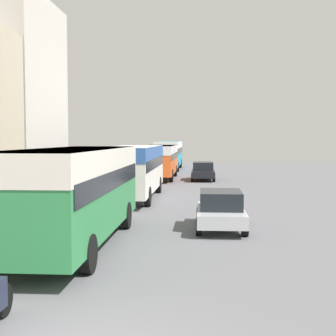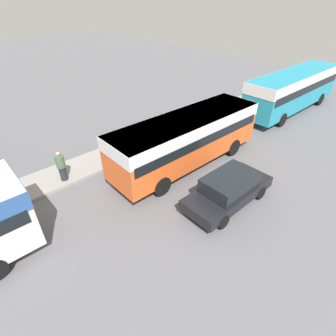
{
  "view_description": "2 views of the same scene",
  "coord_description": "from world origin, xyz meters",
  "px_view_note": "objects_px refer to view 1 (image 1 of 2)",
  "views": [
    {
      "loc": [
        1.95,
        -6.5,
        3.38
      ],
      "look_at": [
        -0.34,
        25.07,
        1.4
      ],
      "focal_mm": 50.0,
      "sensor_mm": 36.0,
      "label": 1
    },
    {
      "loc": [
        7.13,
        23.34,
        8.2
      ],
      "look_at": [
        -0.22,
        29.92,
        1.53
      ],
      "focal_mm": 28.0,
      "sensor_mm": 36.0,
      "label": 2
    }
  ],
  "objects_px": {
    "bus_rear": "(169,151)",
    "pedestrian_near_curb": "(112,172)",
    "car_crossing": "(221,209)",
    "bus_following": "(133,165)",
    "bus_lead": "(74,183)",
    "car_far_curb": "(203,171)",
    "bus_third_in_line": "(160,157)"
  },
  "relations": [
    {
      "from": "car_far_curb",
      "to": "pedestrian_near_curb",
      "type": "bearing_deg",
      "value": -142.95
    },
    {
      "from": "bus_lead",
      "to": "car_far_curb",
      "type": "xyz_separation_m",
      "value": [
        4.1,
        23.75,
        -1.21
      ]
    },
    {
      "from": "bus_following",
      "to": "car_far_curb",
      "type": "relative_size",
      "value": 2.12
    },
    {
      "from": "bus_lead",
      "to": "bus_following",
      "type": "bearing_deg",
      "value": 89.44
    },
    {
      "from": "bus_lead",
      "to": "car_far_curb",
      "type": "height_order",
      "value": "bus_lead"
    },
    {
      "from": "bus_third_in_line",
      "to": "car_crossing",
      "type": "relative_size",
      "value": 2.35
    },
    {
      "from": "car_far_curb",
      "to": "pedestrian_near_curb",
      "type": "relative_size",
      "value": 2.76
    },
    {
      "from": "bus_following",
      "to": "pedestrian_near_curb",
      "type": "xyz_separation_m",
      "value": [
        -2.58,
        7.1,
        -0.95
      ]
    },
    {
      "from": "bus_rear",
      "to": "car_crossing",
      "type": "height_order",
      "value": "bus_rear"
    },
    {
      "from": "bus_lead",
      "to": "bus_following",
      "type": "xyz_separation_m",
      "value": [
        0.11,
        11.68,
        -0.07
      ]
    },
    {
      "from": "bus_following",
      "to": "car_far_curb",
      "type": "xyz_separation_m",
      "value": [
        3.99,
        12.06,
        -1.15
      ]
    },
    {
      "from": "bus_lead",
      "to": "bus_rear",
      "type": "xyz_separation_m",
      "value": [
        0.41,
        36.65,
        0.01
      ]
    },
    {
      "from": "bus_lead",
      "to": "pedestrian_near_curb",
      "type": "bearing_deg",
      "value": 97.47
    },
    {
      "from": "car_crossing",
      "to": "bus_following",
      "type": "bearing_deg",
      "value": -61.98
    },
    {
      "from": "car_far_curb",
      "to": "bus_following",
      "type": "bearing_deg",
      "value": -108.31
    },
    {
      "from": "bus_following",
      "to": "bus_rear",
      "type": "height_order",
      "value": "bus_rear"
    },
    {
      "from": "bus_following",
      "to": "pedestrian_near_curb",
      "type": "distance_m",
      "value": 7.62
    },
    {
      "from": "car_crossing",
      "to": "pedestrian_near_curb",
      "type": "bearing_deg",
      "value": -65.5
    },
    {
      "from": "bus_following",
      "to": "bus_rear",
      "type": "bearing_deg",
      "value": 89.31
    },
    {
      "from": "bus_rear",
      "to": "pedestrian_near_curb",
      "type": "distance_m",
      "value": 18.12
    },
    {
      "from": "bus_rear",
      "to": "car_far_curb",
      "type": "relative_size",
      "value": 2.33
    },
    {
      "from": "car_far_curb",
      "to": "pedestrian_near_curb",
      "type": "distance_m",
      "value": 8.23
    },
    {
      "from": "bus_following",
      "to": "bus_third_in_line",
      "type": "bearing_deg",
      "value": 88.36
    },
    {
      "from": "bus_following",
      "to": "bus_third_in_line",
      "type": "height_order",
      "value": "bus_following"
    },
    {
      "from": "pedestrian_near_curb",
      "to": "car_crossing",
      "type": "bearing_deg",
      "value": -65.5
    },
    {
      "from": "bus_following",
      "to": "bus_third_in_line",
      "type": "distance_m",
      "value": 13.0
    },
    {
      "from": "bus_rear",
      "to": "pedestrian_near_curb",
      "type": "xyz_separation_m",
      "value": [
        -2.88,
        -17.86,
        -1.03
      ]
    },
    {
      "from": "bus_lead",
      "to": "bus_following",
      "type": "height_order",
      "value": "bus_lead"
    },
    {
      "from": "bus_rear",
      "to": "car_crossing",
      "type": "xyz_separation_m",
      "value": [
        4.29,
        -33.58,
        -1.25
      ]
    },
    {
      "from": "car_crossing",
      "to": "pedestrian_near_curb",
      "type": "distance_m",
      "value": 17.28
    },
    {
      "from": "pedestrian_near_curb",
      "to": "bus_following",
      "type": "bearing_deg",
      "value": -70.06
    },
    {
      "from": "bus_lead",
      "to": "bus_following",
      "type": "distance_m",
      "value": 11.69
    }
  ]
}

